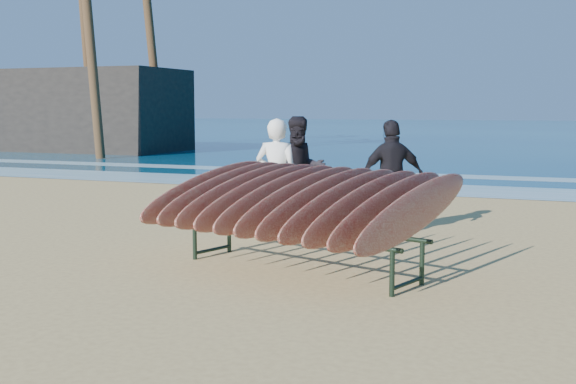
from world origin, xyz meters
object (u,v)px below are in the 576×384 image
person_white (277,178)px  person_dark_b (392,177)px  surfboard_rack (300,201)px  building (90,111)px  person_dark_a (300,169)px

person_white → person_dark_b: 1.80m
surfboard_rack → building: building is taller
person_white → surfboard_rack: bearing=112.6°
person_dark_b → building: bearing=-76.8°
building → person_dark_a: bearing=-44.3°
person_white → person_dark_b: person_white is taller
person_dark_a → person_dark_b: size_ratio=1.02×
surfboard_rack → building: size_ratio=0.46×
person_white → person_dark_b: (1.59, 0.83, -0.01)m
building → person_white: bearing=-46.8°
surfboard_rack → person_dark_a: (-1.35, 3.67, 0.05)m
surfboard_rack → person_dark_a: bearing=127.7°
surfboard_rack → person_dark_a: person_dark_a is taller
surfboard_rack → building: bearing=149.4°
person_dark_b → building: building is taller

